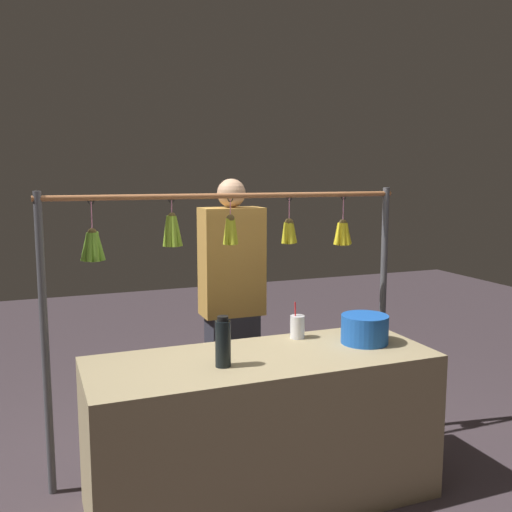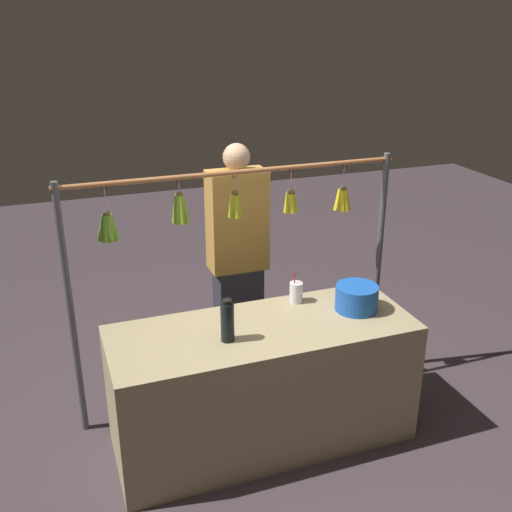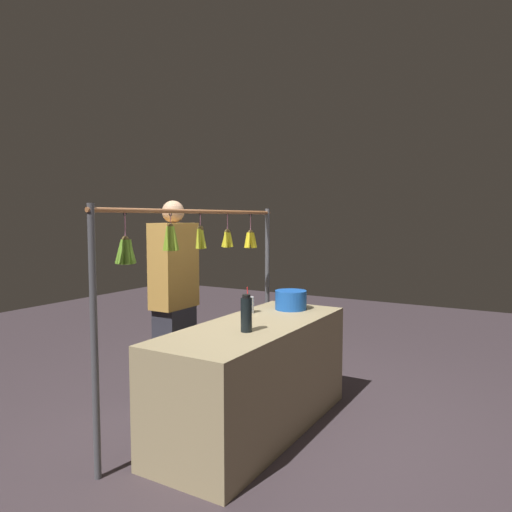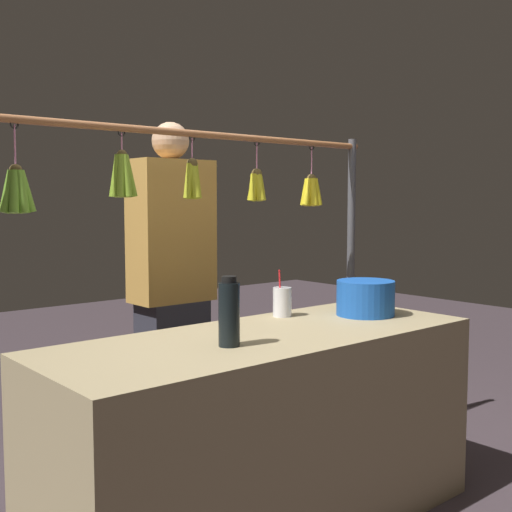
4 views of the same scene
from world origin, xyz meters
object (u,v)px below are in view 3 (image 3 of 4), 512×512
object	(u,v)px
drink_cup	(249,305)
vendor_person	(174,304)
water_bottle	(246,314)
blue_bucket	(291,300)

from	to	relation	value
drink_cup	vendor_person	size ratio (longest dim) A/B	0.12
water_bottle	blue_bucket	xyz separation A→B (m)	(-0.89, -0.09, -0.04)
drink_cup	water_bottle	bearing A→B (deg)	29.74
blue_bucket	drink_cup	size ratio (longest dim) A/B	1.24
blue_bucket	drink_cup	distance (m)	0.39
blue_bucket	vendor_person	xyz separation A→B (m)	(0.51, -0.87, -0.03)
water_bottle	vendor_person	distance (m)	1.04
drink_cup	vendor_person	bearing A→B (deg)	-73.38
drink_cup	blue_bucket	bearing A→B (deg)	143.74
blue_bucket	drink_cup	bearing A→B (deg)	-36.26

